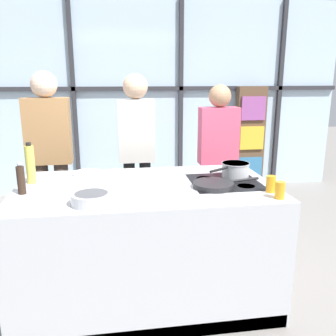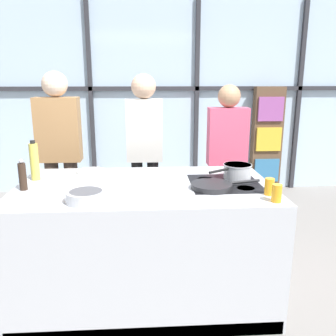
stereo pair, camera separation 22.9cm
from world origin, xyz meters
The scene contains 15 objects.
ground_plane centered at (0.00, 0.00, 0.00)m, with size 18.00×18.00×0.00m, color gray.
back_window_wall centered at (0.00, 2.77, 1.40)m, with size 6.40×0.10×2.80m.
bookshelf centered at (1.81, 2.59, 0.79)m, with size 0.43×0.19×1.57m.
demo_island centered at (0.00, 0.00, 0.46)m, with size 1.89×1.05×0.92m.
spectator_far_left centered at (-0.85, 1.02, 1.01)m, with size 0.43×0.25×1.76m.
spectator_center_left centered at (0.00, 1.02, 1.03)m, with size 0.36×0.24×1.73m.
spectator_center_right centered at (0.85, 1.02, 0.94)m, with size 0.40×0.23×1.63m.
frying_pan centered at (0.49, -0.12, 0.94)m, with size 0.53×0.30×0.04m.
saucepan centered at (0.73, 0.12, 0.98)m, with size 0.37×0.28×0.11m.
white_plate centered at (-0.45, 0.40, 0.93)m, with size 0.25×0.25×0.01m, color white.
mixing_bowl centered at (-0.37, -0.35, 0.96)m, with size 0.26×0.26×0.07m.
oil_bottle centered at (-0.85, 0.19, 1.07)m, with size 0.07×0.07×0.31m.
pepper_grinder centered at (-0.86, -0.07, 1.03)m, with size 0.05×0.05×0.23m.
juice_glass_near centered at (0.85, -0.43, 0.98)m, with size 0.06×0.06×0.12m, color orange.
juice_glass_far centered at (0.85, -0.29, 0.98)m, with size 0.06×0.06×0.12m, color orange.
Camera 2 is at (0.02, -2.54, 1.70)m, focal length 38.00 mm.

